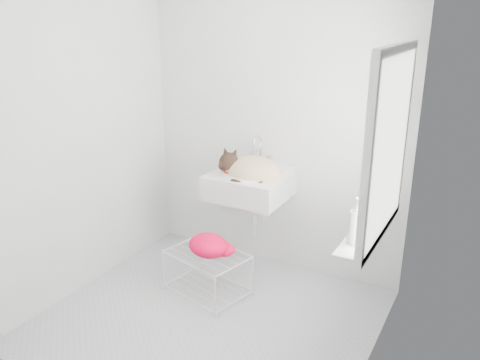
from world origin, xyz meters
The scene contains 15 objects.
floor centered at (0.00, 0.00, 0.00)m, with size 2.20×2.00×0.02m, color #B5B9BB.
back_wall centered at (0.00, 1.00, 1.25)m, with size 2.20×0.02×2.50m, color white.
right_wall centered at (1.10, 0.00, 1.25)m, with size 0.02×2.00×2.50m, color white.
left_wall centered at (-1.10, 0.00, 1.25)m, with size 0.02×2.00×2.50m, color white.
window_glass centered at (1.09, 0.20, 1.35)m, with size 0.01×0.80×1.00m, color white.
window_frame centered at (1.07, 0.20, 1.35)m, with size 0.04×0.90×1.10m, color white.
windowsill centered at (1.01, 0.20, 0.83)m, with size 0.16×0.88×0.04m, color white.
sink centered at (-0.08, 0.74, 0.85)m, with size 0.60×0.52×0.24m, color white.
faucet centered at (-0.08, 0.92, 0.99)m, with size 0.22×0.15×0.22m, color silver, non-canonical shape.
cat centered at (-0.07, 0.72, 0.89)m, with size 0.48×0.41×0.29m.
wire_rack centered at (-0.19, 0.28, 0.15)m, with size 0.57×0.40×0.34m, color silver.
towel centered at (-0.17, 0.27, 0.37)m, with size 0.34×0.24×0.14m, color #D00008.
bottle_a centered at (1.00, -0.05, 0.85)m, with size 0.09×0.09×0.23m, color silver.
bottle_b centered at (1.00, 0.20, 0.85)m, with size 0.08×0.08×0.18m, color teal.
bottle_c centered at (1.00, 0.39, 0.85)m, with size 0.15×0.15×0.19m, color white.
Camera 1 is at (1.62, -2.47, 2.05)m, focal length 36.51 mm.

